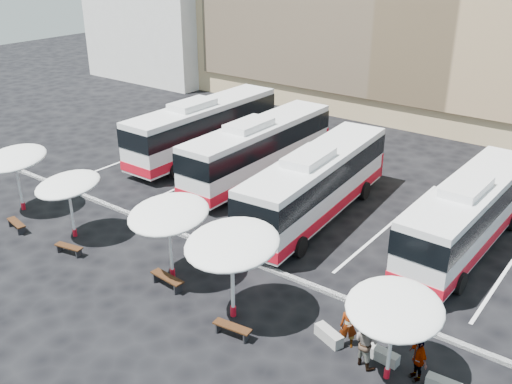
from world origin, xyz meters
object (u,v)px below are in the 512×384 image
Objects in this scene: sunshade_4 at (395,309)px; wood_bench_1 at (69,248)px; conc_bench_1 at (383,356)px; bus_2 at (317,182)px; bus_3 at (469,212)px; sunshade_2 at (168,214)px; passenger_2 at (418,359)px; sunshade_1 at (68,185)px; sunshade_3 at (232,244)px; sunshade_0 at (14,159)px; bus_0 at (204,126)px; passenger_1 at (366,343)px; wood_bench_2 at (167,279)px; conc_bench_0 at (329,335)px; wood_bench_0 at (16,224)px; passenger_0 at (349,325)px; bus_1 at (259,148)px; wood_bench_3 at (232,328)px.

sunshade_4 is 2.61× the size of wood_bench_1.
conc_bench_1 is at bearing 123.53° from sunshade_4.
bus_2 is 1.06× the size of bus_3.
sunshade_2 reaches higher than wood_bench_1.
bus_3 reaches higher than passenger_2.
sunshade_3 reaches higher than sunshade_1.
sunshade_0 is 4.77m from sunshade_1.
bus_0 is 3.38× the size of sunshade_2.
passenger_1 is 1.15× the size of passenger_2.
wood_bench_1 is (-7.07, -10.21, -1.64)m from bus_2.
bus_2 is at bearing 55.29° from wood_bench_1.
sunshade_2 is 2.18× the size of wood_bench_2.
sunshade_0 is at bearing 179.73° from sunshade_4.
bus_2 is 9.57m from sunshade_3.
bus_2 reaches higher than passenger_1.
wood_bench_2 is at bearing -3.70° from sunshade_1.
bus_2 is at bearing 124.40° from conc_bench_0.
wood_bench_2 reaches higher than wood_bench_0.
wood_bench_1 is at bearing -164.11° from sunshade_2.
wood_bench_1 is 13.63m from passenger_0.
conc_bench_0 is at bearing -44.34° from bus_1.
wood_bench_1 is (-9.06, -0.92, -2.85)m from sunshade_3.
wood_bench_2 is at bearing -53.89° from bus_0.
sunshade_2 is at bearing 2.08° from sunshade_1.
bus_0 reaches higher than wood_bench_2.
bus_0 is 20.91m from passenger_0.
sunshade_2 reaches higher than passenger_1.
passenger_1 is (9.20, 0.00, -2.10)m from sunshade_2.
passenger_1 is at bearing 0.00° from sunshade_2.
bus_2 reaches higher than sunshade_2.
wood_bench_1 is at bearing -137.90° from passenger_2.
sunshade_1 is 1.00× the size of sunshade_3.
wood_bench_1 is 1.21× the size of conc_bench_0.
bus_3 is 22.84m from sunshade_0.
sunshade_0 reaches higher than passenger_0.
sunshade_3 reaches higher than passenger_2.
sunshade_2 is at bearing 0.14° from sunshade_0.
sunshade_4 is (0.90, -10.25, 0.89)m from bus_3.
bus_1 is at bearing 76.42° from sunshade_1.
sunshade_1 is 7.27m from wood_bench_2.
bus_2 is at bearing 102.70° from passenger_0.
conc_bench_0 is (11.28, -10.88, -1.73)m from bus_1.
passenger_2 reaches higher than conc_bench_0.
passenger_1 is at bearing 0.08° from sunshade_0.
sunshade_4 is 6.16m from wood_bench_3.
bus_0 is 16.08m from wood_bench_2.
bus_0 is 8.08× the size of wood_bench_0.
passenger_1 is (12.91, -11.25, -1.03)m from bus_1.
bus_1 is 2.96× the size of sunshade_3.
sunshade_0 is 11.24m from sunshade_2.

